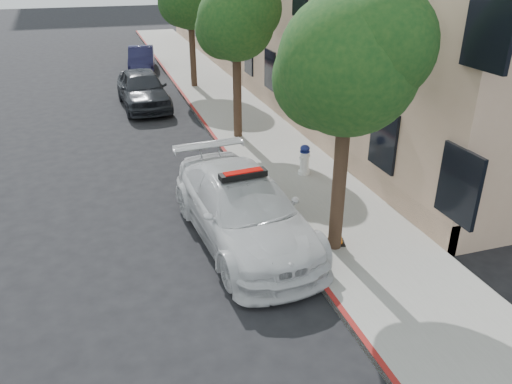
{
  "coord_description": "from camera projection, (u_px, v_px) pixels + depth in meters",
  "views": [
    {
      "loc": [
        -1.76,
        -10.7,
        6.19
      ],
      "look_at": [
        1.54,
        -0.42,
        1.0
      ],
      "focal_mm": 35.0,
      "sensor_mm": 36.0,
      "label": 1
    }
  ],
  "objects": [
    {
      "name": "traffic_cone",
      "position": [
        338.0,
        230.0,
        11.35
      ],
      "size": [
        0.45,
        0.45,
        0.69
      ],
      "rotation": [
        0.0,
        0.0,
        -0.28
      ],
      "color": "black",
      "rests_on": "sidewalk"
    },
    {
      "name": "police_car",
      "position": [
        244.0,
        209.0,
        11.59
      ],
      "size": [
        2.72,
        5.75,
        1.77
      ],
      "rotation": [
        0.0,
        0.0,
        0.08
      ],
      "color": "silver",
      "rests_on": "ground"
    },
    {
      "name": "tree_mid",
      "position": [
        237.0,
        21.0,
        16.49
      ],
      "size": [
        2.77,
        2.64,
        5.43
      ],
      "color": "black",
      "rests_on": "sidewalk"
    },
    {
      "name": "fire_hydrant",
      "position": [
        305.0,
        160.0,
        14.9
      ],
      "size": [
        0.39,
        0.35,
        0.92
      ],
      "rotation": [
        0.0,
        0.0,
        0.43
      ],
      "color": "white",
      "rests_on": "sidewalk"
    },
    {
      "name": "tree_near",
      "position": [
        350.0,
        63.0,
        9.58
      ],
      "size": [
        2.92,
        2.82,
        5.62
      ],
      "color": "black",
      "rests_on": "sidewalk"
    },
    {
      "name": "parked_car_mid",
      "position": [
        143.0,
        89.0,
        21.82
      ],
      "size": [
        2.15,
        4.87,
        1.63
      ],
      "primitive_type": "imported",
      "rotation": [
        0.0,
        0.0,
        0.05
      ],
      "color": "#212329",
      "rests_on": "ground"
    },
    {
      "name": "parked_car_far",
      "position": [
        142.0,
        59.0,
        28.87
      ],
      "size": [
        1.9,
        4.16,
        1.32
      ],
      "primitive_type": "imported",
      "rotation": [
        0.0,
        0.0,
        -0.13
      ],
      "color": "#151433",
      "rests_on": "ground"
    },
    {
      "name": "ground",
      "position": [
        192.0,
        230.0,
        12.35
      ],
      "size": [
        120.0,
        120.0,
        0.0
      ],
      "primitive_type": "plane",
      "color": "black",
      "rests_on": "ground"
    },
    {
      "name": "curb_strip",
      "position": [
        194.0,
        110.0,
        21.47
      ],
      "size": [
        0.12,
        50.0,
        0.15
      ],
      "primitive_type": "cube",
      "color": "maroon",
      "rests_on": "ground"
    },
    {
      "name": "sidewalk",
      "position": [
        228.0,
        107.0,
        21.89
      ],
      "size": [
        3.2,
        50.0,
        0.15
      ],
      "primitive_type": "cube",
      "color": "gray",
      "rests_on": "ground"
    }
  ]
}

